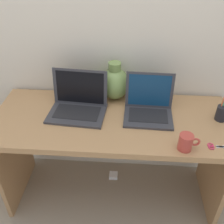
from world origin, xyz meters
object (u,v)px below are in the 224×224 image
Objects in this scene: power_brick at (113,175)px; scissors at (216,146)px; coffee_mug at (186,142)px; laptop_left at (78,101)px; green_vase at (115,83)px; pen_cup at (222,113)px; laptop_right at (149,104)px.

scissors is at bearing -33.22° from power_brick.
scissors is at bearing 8.35° from coffee_mug.
laptop_left is 1.42× the size of green_vase.
green_vase is 1.49× the size of pen_cup.
laptop_left is 2.11× the size of pen_cup.
laptop_right is 1.74× the size of pen_cup.
pen_cup is (0.26, 0.28, 0.00)m from coffee_mug.
laptop_right is 2.12× the size of scissors.
scissors is (0.82, -0.30, -0.06)m from laptop_left.
scissors is (0.59, -0.47, -0.11)m from green_vase.
power_brick is at bearing 135.26° from coffee_mug.
green_vase is (-0.23, 0.17, 0.05)m from laptop_right.
laptop_left is at bearing -142.64° from green_vase.
pen_cup is 0.28m from scissors.
green_vase is 0.71m from pen_cup.
laptop_right is 0.47m from scissors.
laptop_left reaches higher than pen_cup.
coffee_mug reaches higher than scissors.
laptop_right is 1.17× the size of green_vase.
laptop_left is at bearing 153.21° from coffee_mug.
pen_cup is at bearing -10.87° from power_brick.
green_vase is at bearing 130.19° from coffee_mug.
pen_cup is at bearing -17.27° from green_vase.
laptop_left is 0.72m from coffee_mug.
laptop_right is at bearing 140.70° from scissors.
green_vase is 1.81× the size of scissors.
laptop_left reaches higher than laptop_right.
laptop_right is 0.37m from coffee_mug.
green_vase is 0.65m from coffee_mug.
green_vase reaches higher than laptop_left.
green_vase is at bearing 90.06° from power_brick.
laptop_left is 2.57× the size of scissors.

